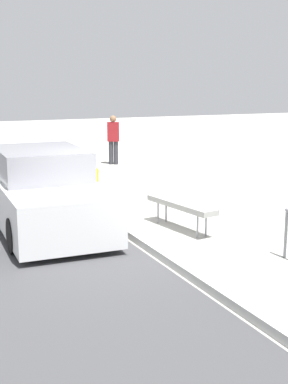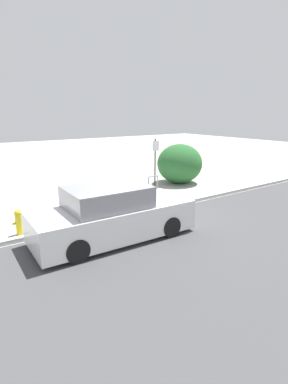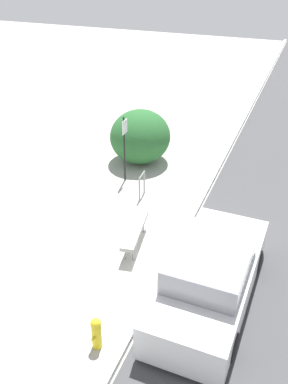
% 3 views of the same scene
% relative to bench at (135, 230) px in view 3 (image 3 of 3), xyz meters
% --- Properties ---
extents(ground_plane, '(60.00, 60.00, 0.00)m').
position_rel_bench_xyz_m(ground_plane, '(-0.08, -1.08, -0.48)').
color(ground_plane, '#ADAAA3').
extents(curb, '(60.00, 0.20, 0.13)m').
position_rel_bench_xyz_m(curb, '(-0.08, -1.08, -0.42)').
color(curb, '#B7B7B2').
rests_on(curb, ground_plane).
extents(bench, '(1.83, 0.64, 0.55)m').
position_rel_bench_xyz_m(bench, '(0.00, 0.00, 0.00)').
color(bench, gray).
rests_on(bench, ground_plane).
extents(bike_rack, '(0.55, 0.08, 0.83)m').
position_rel_bench_xyz_m(bike_rack, '(2.43, 0.76, 0.02)').
color(bike_rack, gray).
rests_on(bike_rack, ground_plane).
extents(sign_post, '(0.36, 0.08, 2.30)m').
position_rel_bench_xyz_m(sign_post, '(3.25, 1.70, 0.90)').
color(sign_post, black).
rests_on(sign_post, ground_plane).
extents(fire_hydrant, '(0.36, 0.22, 0.77)m').
position_rel_bench_xyz_m(fire_hydrant, '(-3.40, -0.58, -0.08)').
color(fire_hydrant, gold).
rests_on(fire_hydrant, ground_plane).
extents(shrub_hedge, '(2.27, 2.20, 1.96)m').
position_rel_bench_xyz_m(shrub_hedge, '(4.85, 1.79, 0.49)').
color(shrub_hedge, '#28602D').
rests_on(shrub_hedge, ground_plane).
extents(parked_car_near, '(4.56, 1.90, 1.53)m').
position_rel_bench_xyz_m(parked_car_near, '(-1.29, -2.36, 0.20)').
color(parked_car_near, black).
rests_on(parked_car_near, ground_plane).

